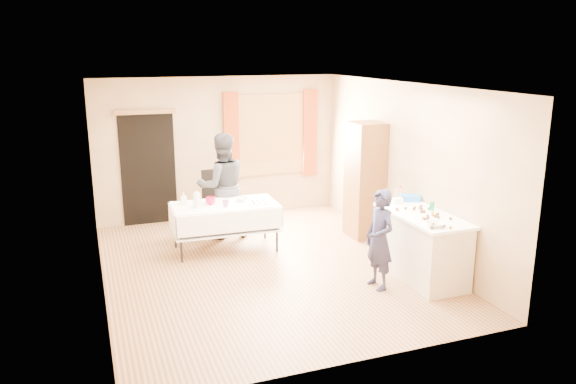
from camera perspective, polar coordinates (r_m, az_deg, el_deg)
name	(u,v)px	position (r m, az deg, el deg)	size (l,w,h in m)	color
floor	(266,267)	(8.25, -2.26, -7.64)	(4.50, 5.50, 0.02)	#9E7047
ceiling	(264,85)	(7.66, -2.46, 10.83)	(4.50, 5.50, 0.02)	white
wall_back	(219,148)	(10.47, -7.03, 4.47)	(4.50, 0.02, 2.60)	tan
wall_front	(354,242)	(5.40, 6.74, -5.03)	(4.50, 0.02, 2.60)	tan
wall_left	(95,194)	(7.50, -19.02, -0.17)	(0.02, 5.50, 2.60)	tan
wall_right	(405,168)	(8.80, 11.80, 2.38)	(0.02, 5.50, 2.60)	tan
window_frame	(271,135)	(10.66, -1.75, 5.84)	(1.32, 0.06, 1.52)	olive
window_pane	(271,135)	(10.65, -1.73, 5.83)	(1.20, 0.02, 1.40)	white
curtain_left	(231,137)	(10.40, -5.76, 5.56)	(0.28, 0.06, 1.65)	#983814
curtain_right	(310,133)	(10.89, 2.25, 6.01)	(0.28, 0.06, 1.65)	#983814
doorway	(148,169)	(10.28, -14.01, 2.26)	(0.95, 0.04, 2.00)	black
door_lintel	(145,112)	(10.09, -14.34, 7.90)	(1.05, 0.06, 0.08)	olive
cabinet	(365,180)	(9.39, 7.82, 1.20)	(0.50, 0.60, 1.93)	brown
counter	(421,246)	(7.94, 13.37, -5.36)	(0.71, 1.49, 0.91)	beige
party_table	(225,223)	(8.82, -6.39, -3.11)	(1.66, 0.89, 0.75)	black
chair	(218,213)	(9.79, -7.17, -2.15)	(0.45, 0.45, 1.06)	black
girl	(380,239)	(7.43, 9.30, -4.77)	(0.37, 0.52, 1.34)	#1C1C3A
woman	(222,186)	(9.35, -6.69, 0.63)	(0.87, 0.68, 1.75)	black
soda_can	(432,206)	(7.99, 14.41, -1.41)	(0.07, 0.07, 0.12)	#108541
mixing_bowl	(435,224)	(7.30, 14.71, -3.20)	(0.29, 0.29, 0.06)	white
foam_block	(397,201)	(8.24, 11.01, -0.89)	(0.15, 0.10, 0.08)	white
blue_basket	(410,198)	(8.45, 12.24, -0.58)	(0.30, 0.20, 0.08)	blue
pitcher	(197,201)	(8.56, -9.25, -0.87)	(0.11, 0.11, 0.22)	silver
cup_red	(210,201)	(8.72, -7.88, -0.88)	(0.16, 0.16, 0.12)	red
cup_rainbow	(226,204)	(8.56, -6.35, -1.19)	(0.11, 0.11, 0.10)	red
small_bowl	(242,199)	(8.87, -4.73, -0.71)	(0.22, 0.22, 0.06)	white
pastry_tray	(258,203)	(8.71, -3.03, -1.11)	(0.28, 0.20, 0.02)	white
bottle	(184,199)	(8.78, -10.56, -0.66)	(0.09, 0.09, 0.18)	white
cake_balls	(427,215)	(7.70, 13.94, -2.28)	(0.51, 1.00, 0.04)	#3F2314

